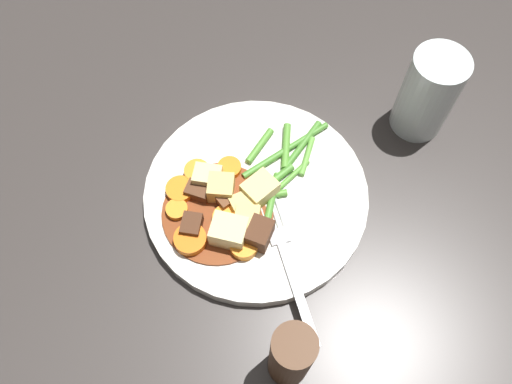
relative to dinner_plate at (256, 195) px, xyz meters
name	(u,v)px	position (x,y,z in m)	size (l,w,h in m)	color
ground_plane	(256,199)	(0.00, 0.00, -0.01)	(3.00, 3.00, 0.00)	#383330
dinner_plate	(256,195)	(0.00, 0.00, 0.00)	(0.26, 0.26, 0.02)	white
stew_sauce	(218,212)	(0.05, -0.01, 0.01)	(0.13, 0.13, 0.00)	brown
carrot_slice_0	(244,246)	(0.06, 0.04, 0.01)	(0.03, 0.03, 0.01)	orange
carrot_slice_1	(197,172)	(0.03, -0.07, 0.01)	(0.03, 0.03, 0.01)	orange
carrot_slice_2	(180,190)	(0.06, -0.06, 0.01)	(0.03, 0.03, 0.01)	orange
carrot_slice_3	(227,219)	(0.05, 0.00, 0.01)	(0.03, 0.03, 0.01)	orange
carrot_slice_4	(227,171)	(0.00, -0.04, 0.01)	(0.03, 0.03, 0.01)	orange
carrot_slice_5	(177,210)	(0.08, -0.05, 0.01)	(0.02, 0.02, 0.01)	orange
carrot_slice_6	(190,240)	(0.09, -0.01, 0.02)	(0.04, 0.04, 0.01)	orange
potato_chunk_0	(221,188)	(0.03, -0.03, 0.02)	(0.03, 0.03, 0.03)	#DBBC6B
potato_chunk_1	(244,206)	(0.03, 0.01, 0.02)	(0.03, 0.03, 0.02)	#DBBC6B
potato_chunk_2	(208,178)	(0.03, -0.05, 0.02)	(0.02, 0.03, 0.03)	#EAD68C
potato_chunk_3	(260,189)	(0.00, 0.01, 0.02)	(0.03, 0.04, 0.03)	#E5CC7A
potato_chunk_4	(229,232)	(0.06, 0.02, 0.02)	(0.03, 0.04, 0.03)	#EAD68C
potato_chunk_5	(247,221)	(0.04, 0.02, 0.02)	(0.03, 0.03, 0.03)	#DBBC6B
meat_chunk_0	(192,226)	(0.08, -0.02, 0.02)	(0.03, 0.02, 0.02)	#4C2B19
meat_chunk_1	(226,201)	(0.03, -0.01, 0.02)	(0.02, 0.02, 0.02)	brown
meat_chunk_2	(259,234)	(0.04, 0.04, 0.02)	(0.02, 0.03, 0.03)	#4C2B19
meat_chunk_3	(198,191)	(0.05, -0.05, 0.02)	(0.03, 0.02, 0.02)	#56331E
green_bean_0	(260,146)	(-0.05, -0.04, 0.01)	(0.01, 0.01, 0.05)	#599E38
green_bean_1	(264,163)	(-0.03, -0.02, 0.01)	(0.01, 0.01, 0.06)	#4C8E33
green_bean_2	(286,146)	(-0.07, -0.01, 0.01)	(0.01, 0.01, 0.06)	#599E38
green_bean_3	(300,141)	(-0.08, -0.01, 0.01)	(0.01, 0.01, 0.08)	#4C8E33
green_bean_4	(274,200)	(0.00, 0.02, 0.01)	(0.01, 0.01, 0.07)	#4C8E33
green_bean_5	(288,180)	(-0.04, 0.02, 0.01)	(0.01, 0.01, 0.07)	#599E38
green_bean_6	(307,156)	(-0.07, 0.01, 0.01)	(0.01, 0.01, 0.05)	#66AD42
green_bean_7	(273,181)	(-0.02, 0.01, 0.01)	(0.01, 0.01, 0.06)	#4C8E33
green_bean_8	(305,147)	(-0.08, 0.00, 0.01)	(0.01, 0.01, 0.08)	#4C8E33
green_bean_9	(266,194)	(0.00, 0.01, 0.01)	(0.01, 0.01, 0.05)	#599E38
fork	(287,261)	(0.04, 0.08, 0.01)	(0.11, 0.16, 0.00)	silver
water_glass	(428,94)	(-0.22, 0.08, 0.05)	(0.06, 0.06, 0.11)	silver
pepper_mill	(291,356)	(0.12, 0.15, 0.05)	(0.04, 0.04, 0.11)	#4C2D19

